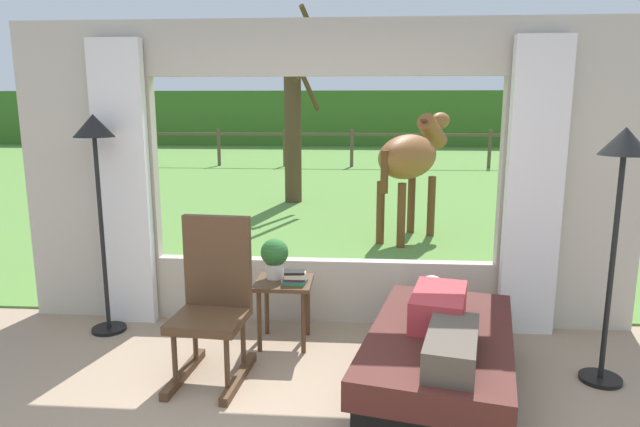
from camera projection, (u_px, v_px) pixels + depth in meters
back_wall_with_window at (324, 180)px, 4.72m from camera, size 5.20×0.12×2.55m
curtain_panel_left at (123, 186)px, 4.72m from camera, size 0.44×0.10×2.40m
curtain_panel_right at (534, 190)px, 4.47m from camera, size 0.44×0.10×2.40m
outdoor_pasture_lawn at (351, 171)px, 15.62m from camera, size 36.00×21.68×0.02m
distant_hill_ridge at (356, 118)px, 25.02m from camera, size 36.00×2.00×2.40m
recliner_sofa at (440, 359)px, 3.71m from camera, size 1.25×1.86×0.42m
reclining_person at (443, 319)px, 3.60m from camera, size 0.46×1.43×0.22m
rocking_chair at (214, 300)px, 3.88m from camera, size 0.52×0.72×1.12m
side_table at (284, 292)px, 4.40m from camera, size 0.44×0.44×0.52m
potted_plant at (275, 256)px, 4.41m from camera, size 0.22×0.22×0.32m
book_stack at (295, 277)px, 4.31m from camera, size 0.19×0.17×0.10m
floor_lamp_left at (96, 158)px, 4.44m from camera, size 0.32×0.32×1.80m
floor_lamp_right at (621, 179)px, 3.60m from camera, size 0.32×0.32×1.74m
horse at (411, 157)px, 7.64m from camera, size 1.31×1.69×1.73m
pasture_tree at (294, 122)px, 10.44m from camera, size 1.39×1.03×3.50m
pasture_fence_line at (352, 142)px, 16.51m from camera, size 16.10×0.10×1.10m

